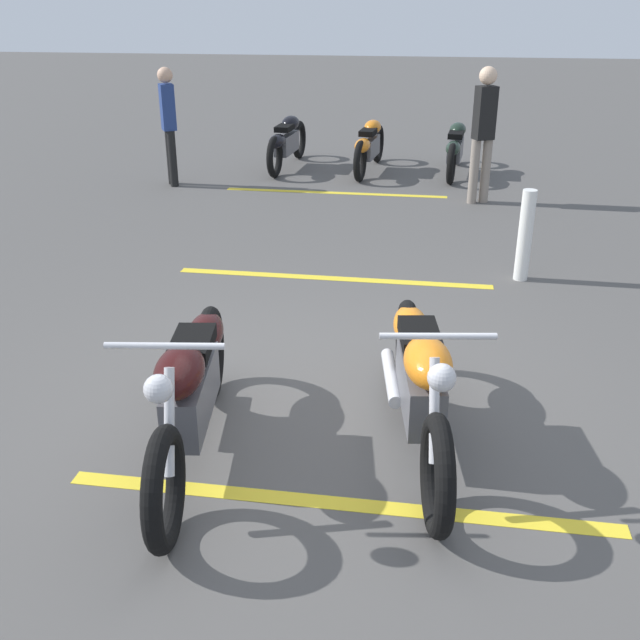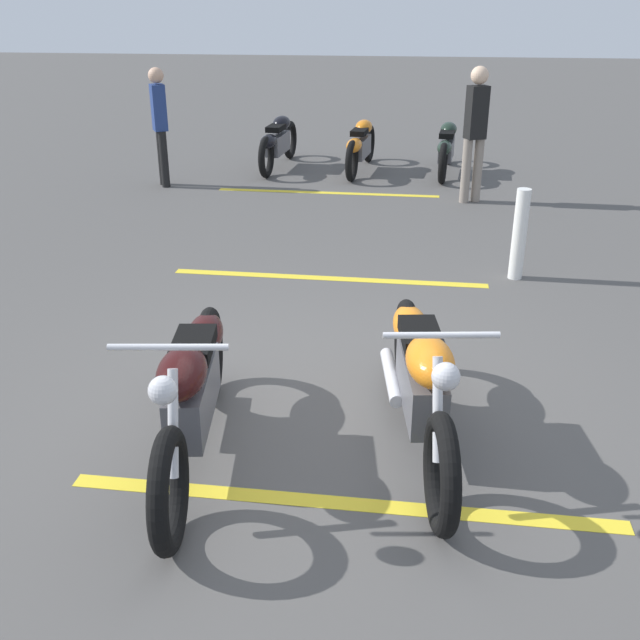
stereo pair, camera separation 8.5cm
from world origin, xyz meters
name	(u,v)px [view 1 (the left image)]	position (x,y,z in m)	size (l,w,h in m)	color
ground_plane	(320,404)	(0.00, 0.00, 0.00)	(60.00, 60.00, 0.00)	#514F4C
motorcycle_bright_foreground	(419,378)	(-0.38, -0.68, 0.46)	(2.23, 0.66, 1.04)	black
motorcycle_dark_foreground	(191,388)	(-0.69, 0.70, 0.46)	(2.23, 0.65, 1.04)	black
motorcycle_row_far_left	(455,148)	(7.35, -1.13, 0.42)	(2.04, 0.37, 0.77)	black
motorcycle_row_left	(369,145)	(7.34, 0.22, 0.43)	(2.07, 0.40, 0.78)	black
motorcycle_row_center	(286,141)	(7.45, 1.58, 0.44)	(2.12, 0.37, 0.80)	black
bystander_near_row	(169,121)	(6.08, 3.06, 0.94)	(0.30, 0.28, 1.69)	black
bystander_secondary	(484,129)	(5.69, -1.41, 1.00)	(0.28, 0.31, 1.79)	gray
bollard_post	(525,236)	(2.73, -1.68, 0.46)	(0.14, 0.14, 0.92)	white
parking_stripe_near	(338,503)	(-1.09, -0.25, 0.00)	(3.20, 0.12, 0.01)	yellow
parking_stripe_mid	(333,278)	(2.49, 0.21, 0.00)	(3.20, 0.12, 0.01)	yellow
parking_stripe_far	(335,193)	(5.93, 0.59, 0.00)	(3.20, 0.12, 0.01)	yellow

